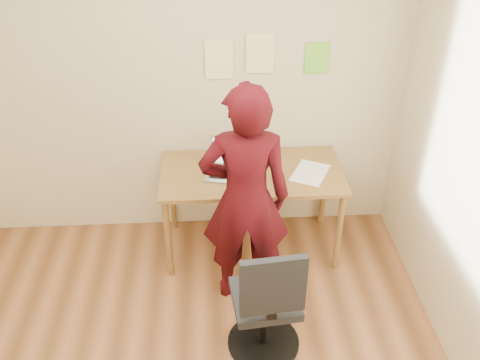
{
  "coord_description": "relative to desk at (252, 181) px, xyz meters",
  "views": [
    {
      "loc": [
        0.24,
        -2.06,
        2.94
      ],
      "look_at": [
        0.42,
        0.95,
        0.95
      ],
      "focal_mm": 40.0,
      "sensor_mm": 36.0,
      "label": 1
    }
  ],
  "objects": [
    {
      "name": "office_chair",
      "position": [
        0.01,
        -1.09,
        -0.25
      ],
      "size": [
        0.49,
        0.49,
        0.93
      ],
      "rotation": [
        0.0,
        0.0,
        0.1
      ],
      "color": "black",
      "rests_on": "ground"
    },
    {
      "name": "desk",
      "position": [
        0.0,
        0.0,
        0.0
      ],
      "size": [
        1.4,
        0.7,
        0.74
      ],
      "color": "olive",
      "rests_on": "ground"
    },
    {
      "name": "phone",
      "position": [
        0.18,
        -0.18,
        0.09
      ],
      "size": [
        0.07,
        0.13,
        0.01
      ],
      "rotation": [
        0.0,
        0.0,
        -0.11
      ],
      "color": "black",
      "rests_on": "desk"
    },
    {
      "name": "room",
      "position": [
        -0.53,
        -1.38,
        0.7
      ],
      "size": [
        3.58,
        3.58,
        2.78
      ],
      "color": "brown",
      "rests_on": "ground"
    },
    {
      "name": "wall_note_left",
      "position": [
        -0.22,
        0.36,
        0.85
      ],
      "size": [
        0.21,
        0.0,
        0.3
      ],
      "primitive_type": "cube",
      "color": "#FBE896",
      "rests_on": "room"
    },
    {
      "name": "person",
      "position": [
        -0.09,
        -0.51,
        0.19
      ],
      "size": [
        0.63,
        0.42,
        1.69
      ],
      "primitive_type": "imported",
      "rotation": [
        0.0,
        0.0,
        3.11
      ],
      "color": "#3A070D",
      "rests_on": "ground"
    },
    {
      "name": "wall_note_mid",
      "position": [
        0.08,
        0.36,
        0.89
      ],
      "size": [
        0.21,
        0.0,
        0.3
      ],
      "primitive_type": "cube",
      "color": "#FBE896",
      "rests_on": "room"
    },
    {
      "name": "wall_note_right",
      "position": [
        0.51,
        0.36,
        0.85
      ],
      "size": [
        0.18,
        0.0,
        0.24
      ],
      "primitive_type": "cube",
      "color": "#77DA31",
      "rests_on": "room"
    },
    {
      "name": "paper_sheet",
      "position": [
        0.44,
        -0.04,
        0.09
      ],
      "size": [
        0.36,
        0.4,
        0.0
      ],
      "primitive_type": "cube",
      "rotation": [
        0.0,
        0.0,
        -0.46
      ],
      "color": "white",
      "rests_on": "desk"
    },
    {
      "name": "laptop",
      "position": [
        -0.17,
        0.0,
        0.14
      ],
      "size": [
        0.4,
        0.37,
        0.25
      ],
      "rotation": [
        0.0,
        0.0,
        -0.22
      ],
      "color": "#A9A9B0",
      "rests_on": "desk"
    }
  ]
}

